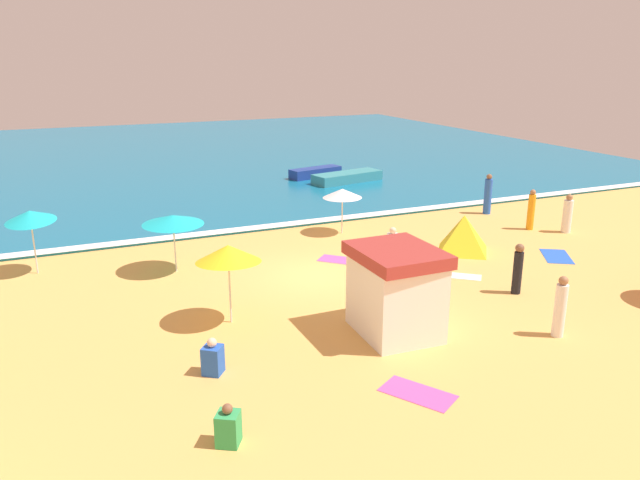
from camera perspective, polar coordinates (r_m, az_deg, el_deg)
The scene contains 24 objects.
ground_plane at distance 21.06m, azimuth -0.16°, elevation -3.30°, with size 60.00×60.00×0.00m, color #E0A856.
ocean_water at distance 47.34m, azimuth -14.01°, elevation 7.58°, with size 60.00×44.00×0.10m, color #146B93.
wave_breaker_foam at distance 26.65m, azimuth -5.60°, elevation 1.19°, with size 57.00×0.70×0.01m, color white.
lifeguard_cabana at distance 16.55m, azimuth 7.01°, elevation -4.66°, with size 2.04×2.48×2.39m.
beach_umbrella_0 at distance 22.85m, azimuth -25.20°, elevation 2.01°, with size 2.17×2.19×2.31m.
beach_umbrella_2 at distance 21.50m, azimuth -13.43°, elevation 1.84°, with size 2.53×2.54×2.04m.
beach_umbrella_3 at distance 16.98m, azimuth -8.47°, elevation -1.25°, with size 2.29×2.31×2.33m.
beach_umbrella_5 at distance 25.61m, azimuth 2.08°, elevation 4.33°, with size 1.88×1.88×1.91m.
beach_tent at distance 24.00m, azimuth 13.10°, elevation 0.59°, with size 2.10×2.00×1.43m.
parked_bicycle at distance 19.99m, azimuth 8.95°, elevation -3.47°, with size 1.56×1.05×0.76m.
beachgoer_0 at distance 27.94m, azimuth 21.88°, elevation 2.18°, with size 0.43×0.43×1.64m.
beachgoer_1 at distance 30.05m, azimuth 15.24°, elevation 4.03°, with size 0.50×0.50×1.90m.
beachgoer_3 at distance 21.15m, azimuth 6.68°, elevation -1.15°, with size 0.55×0.55×1.66m.
beachgoer_4 at distance 20.24m, azimuth 17.80°, elevation -2.56°, with size 0.38×0.38×1.63m.
beachgoer_5 at distance 12.51m, azimuth -8.47°, elevation -16.73°, with size 0.59×0.59×0.87m.
beachgoer_6 at distance 17.59m, azimuth 21.30°, elevation -5.85°, with size 0.38×0.38×1.70m.
beachgoer_7 at distance 14.96m, azimuth -9.87°, elevation -10.72°, with size 0.60×0.60×0.91m.
beachgoer_8 at distance 27.85m, azimuth 18.92°, elevation 2.60°, with size 0.38×0.38×1.75m.
beach_towel_0 at distance 21.53m, azimuth 12.88°, elevation -3.27°, with size 1.42×1.33×0.01m.
beach_towel_1 at distance 22.59m, azimuth 2.10°, elevation -1.87°, with size 1.81×1.80×0.01m.
beach_towel_2 at distance 14.30m, azimuth 9.01°, elevation -13.81°, with size 1.55×1.82×0.01m.
beach_towel_3 at distance 24.65m, azimuth 21.00°, elevation -1.41°, with size 1.73×1.97×0.01m.
small_boat_0 at distance 36.05m, azimuth 2.53°, elevation 5.82°, with size 4.41×2.18×0.56m.
small_boat_1 at distance 37.44m, azimuth -0.43°, elevation 6.26°, with size 3.42×1.65×0.57m.
Camera 1 is at (-7.93, -18.12, 7.24)m, focal length 34.66 mm.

